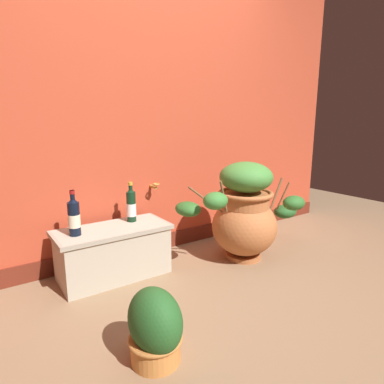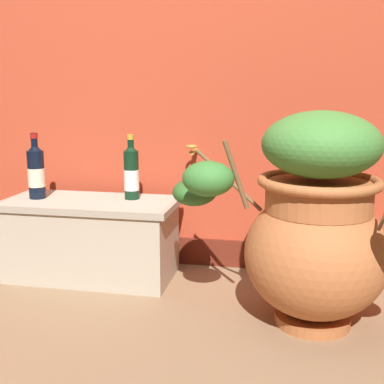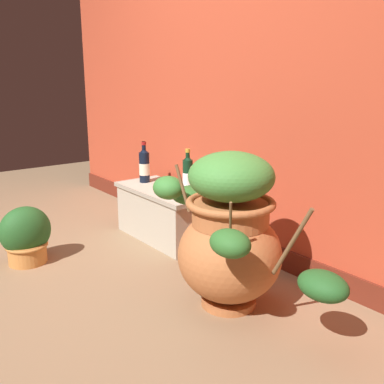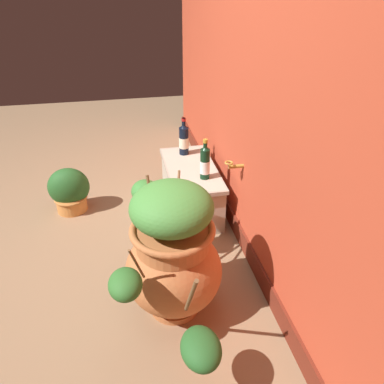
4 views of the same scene
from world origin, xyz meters
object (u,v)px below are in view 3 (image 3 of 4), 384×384
Objects in this scene: terracotta_urn at (230,234)px; wine_bottle_left at (144,165)px; potted_shrub at (26,236)px; wine_bottle_middle at (188,174)px.

terracotta_urn is 3.99× the size of wine_bottle_left.
potted_shrub is at bearing -151.20° from terracotta_urn.
wine_bottle_left is at bearing 95.55° from potted_shrub.
wine_bottle_left is (-1.26, 0.29, 0.11)m from terracotta_urn.
potted_shrub is (-1.17, -0.64, -0.21)m from terracotta_urn.
wine_bottle_middle is at bearing 70.89° from potted_shrub.
potted_shrub is at bearing -84.45° from wine_bottle_left.
wine_bottle_left is 1.01× the size of wine_bottle_middle.
wine_bottle_middle is (0.44, 0.07, -0.00)m from wine_bottle_left.
wine_bottle_left is 0.99m from potted_shrub.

